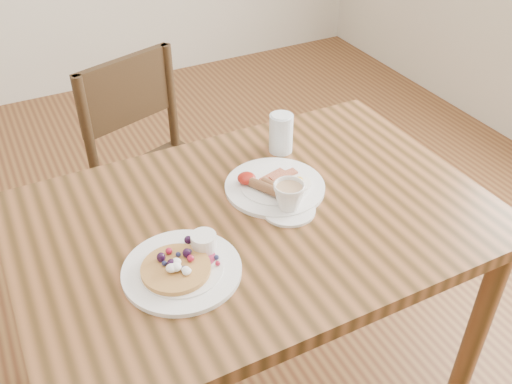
% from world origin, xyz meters
% --- Properties ---
extents(dining_table, '(1.20, 0.80, 0.75)m').
position_xyz_m(dining_table, '(0.00, 0.00, 0.65)').
color(dining_table, brown).
rests_on(dining_table, ground).
extents(chair_far, '(0.53, 0.53, 0.88)m').
position_xyz_m(chair_far, '(-0.05, 0.68, 0.49)').
color(chair_far, '#312112').
rests_on(chair_far, ground).
extents(pancake_plate, '(0.27, 0.27, 0.06)m').
position_xyz_m(pancake_plate, '(-0.24, -0.11, 0.76)').
color(pancake_plate, white).
rests_on(pancake_plate, dining_table).
extents(breakfast_plate, '(0.27, 0.27, 0.04)m').
position_xyz_m(breakfast_plate, '(0.09, 0.07, 0.76)').
color(breakfast_plate, white).
rests_on(breakfast_plate, dining_table).
extents(teacup_saucer, '(0.14, 0.14, 0.08)m').
position_xyz_m(teacup_saucer, '(0.08, -0.03, 0.79)').
color(teacup_saucer, white).
rests_on(teacup_saucer, dining_table).
extents(water_glass, '(0.07, 0.07, 0.12)m').
position_xyz_m(water_glass, '(0.20, 0.24, 0.81)').
color(water_glass, silver).
rests_on(water_glass, dining_table).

